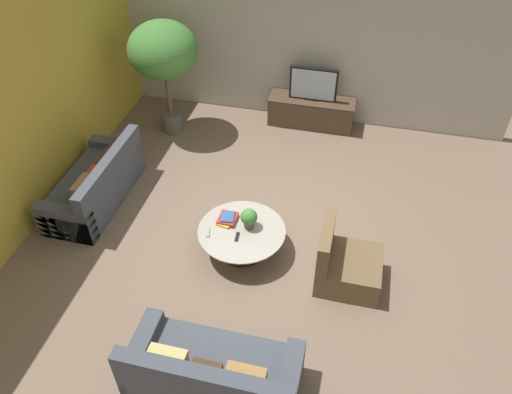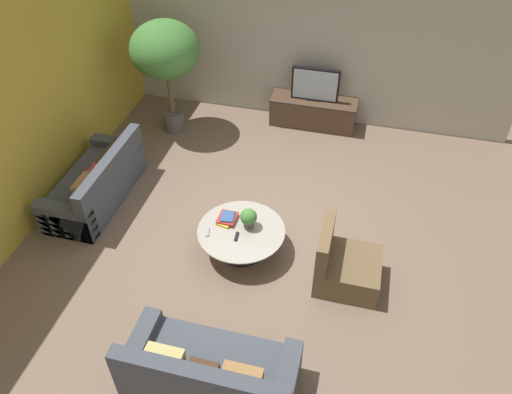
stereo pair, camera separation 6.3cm
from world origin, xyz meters
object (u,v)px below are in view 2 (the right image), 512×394
Objects in this scene: couch_by_wall at (97,184)px; armchair_wicker at (344,266)px; potted_palm_tall at (165,53)px; potted_plant_tabletop at (249,218)px; couch_near_entry at (210,374)px; television at (315,85)px; media_console at (313,112)px; coffee_table at (241,236)px.

couch_by_wall is 3.88m from armchair_wicker.
potted_plant_tabletop is (2.08, -2.50, -0.95)m from potted_palm_tall.
couch_by_wall is 1.02× the size of couch_near_entry.
television is at bearing -92.05° from couch_near_entry.
couch_by_wall is at bearing 170.82° from potted_plant_tabletop.
armchair_wicker is (1.00, -3.57, -0.00)m from media_console.
coffee_table is 1.38× the size of armchair_wicker.
potted_palm_tall reaches higher than television.
potted_plant_tabletop is at bearing -95.91° from media_console.
armchair_wicker is at bearing -122.84° from couch_near_entry.
potted_palm_tall reaches higher than potted_plant_tabletop.
media_console is 0.85× the size of couch_by_wall.
coffee_table is 1.43m from armchair_wicker.
potted_palm_tall reaches higher than media_console.
media_console is at bearing 17.89° from potted_palm_tall.
potted_palm_tall reaches higher than armchair_wicker.
media_console is at bearing -92.04° from couch_near_entry.
media_console is 1.82× the size of armchair_wicker.
media_console reaches higher than coffee_table.
television reaches higher than armchair_wicker.
potted_plant_tabletop is at bearing -95.91° from television.
armchair_wicker is (1.19, 1.84, -0.02)m from couch_near_entry.
couch_near_entry is 2.15m from potted_plant_tabletop.
armchair_wicker is at bearing -74.43° from television.
armchair_wicker is (3.82, -0.69, -0.02)m from couch_by_wall.
media_console is at bearing 84.09° from potted_plant_tabletop.
television reaches higher than media_console.
television is 0.98× the size of armchair_wicker.
couch_near_entry reaches higher than coffee_table.
couch_by_wall is (-2.83, -2.89, 0.02)m from media_console.
armchair_wicker reaches higher than couch_by_wall.
couch_near_entry is at bearing 147.16° from armchair_wicker.
potted_plant_tabletop reaches higher than coffee_table.
television is 0.42× the size of potted_palm_tall.
potted_plant_tabletop is (-0.34, -3.29, 0.27)m from media_console.
couch_by_wall is at bearing 168.38° from coffee_table.
coffee_table is 2.46m from couch_by_wall.
couch_near_entry is 2.19m from armchair_wicker.
coffee_table is at bearing -83.64° from couch_near_entry.
television is at bearing 135.57° from couch_by_wall.
potted_palm_tall is (-3.42, 2.79, 1.23)m from armchair_wicker.
armchair_wicker is at bearing 79.81° from couch_by_wall.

